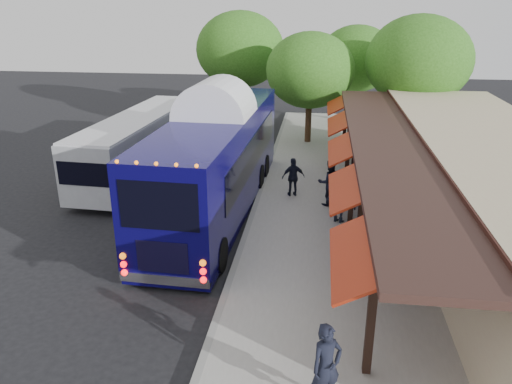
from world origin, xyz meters
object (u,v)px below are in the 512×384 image
at_px(coach_bus, 217,156).
at_px(ped_c, 293,177).
at_px(ped_a, 326,366).
at_px(ped_d, 340,198).
at_px(city_bus, 140,142).
at_px(ped_b, 329,182).
at_px(sign_board, 392,248).

relative_size(coach_bus, ped_c, 7.90).
distance_m(ped_a, ped_d, 9.34).
relative_size(city_bus, ped_b, 5.62).
relative_size(coach_bus, sign_board, 12.29).
height_order(city_bus, ped_a, city_bus).
height_order(ped_a, ped_d, ped_a).
height_order(ped_b, sign_board, ped_b).
xyz_separation_m(coach_bus, sign_board, (6.33, -4.39, -1.36)).
bearing_deg(coach_bus, city_bus, 142.16).
xyz_separation_m(ped_b, ped_c, (-1.50, 0.87, -0.14)).
distance_m(ped_b, ped_d, 1.66).
relative_size(city_bus, ped_d, 5.79).
height_order(coach_bus, ped_a, coach_bus).
bearing_deg(ped_c, sign_board, 103.81).
distance_m(ped_a, ped_b, 10.94).
distance_m(city_bus, ped_a, 16.74).
xyz_separation_m(city_bus, sign_board, (10.92, -8.28, -0.73)).
bearing_deg(ped_d, coach_bus, 17.12).
height_order(ped_d, sign_board, ped_d).
height_order(coach_bus, city_bus, coach_bus).
bearing_deg(ped_d, ped_a, 115.12).
bearing_deg(ped_c, coach_bus, 11.16).
relative_size(ped_a, ped_c, 1.14).
relative_size(ped_b, sign_board, 1.82).
bearing_deg(ped_b, ped_c, -44.86).
xyz_separation_m(ped_a, ped_c, (-1.36, 11.80, -0.12)).
relative_size(coach_bus, ped_b, 6.76).
bearing_deg(coach_bus, ped_b, 10.67).
xyz_separation_m(ped_c, sign_board, (3.38, -5.91, -0.11)).
distance_m(coach_bus, city_bus, 6.04).
relative_size(city_bus, ped_c, 6.57).
height_order(ped_c, ped_d, ped_d).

